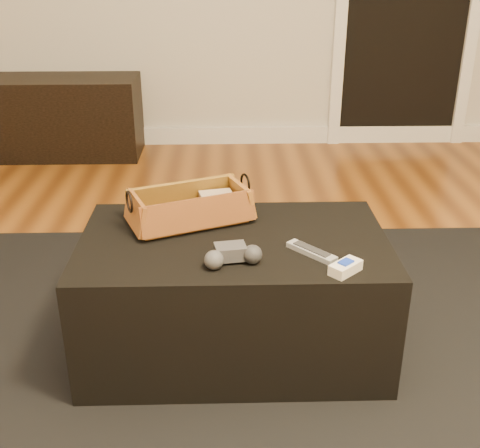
{
  "coord_description": "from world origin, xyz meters",
  "views": [
    {
      "loc": [
        0.06,
        -1.48,
        1.29
      ],
      "look_at": [
        0.11,
        0.25,
        0.49
      ],
      "focal_mm": 45.0,
      "sensor_mm": 36.0,
      "label": 1
    }
  ],
  "objects_px": {
    "game_controller": "(232,255)",
    "silver_remote": "(312,252)",
    "wicker_basket": "(190,209)",
    "ottoman": "(234,294)",
    "tv_remote": "(186,217)",
    "media_cabinet": "(39,117)",
    "cream_gadget": "(346,267)"
  },
  "relations": [
    {
      "from": "ottoman",
      "to": "silver_remote",
      "type": "relative_size",
      "value": 6.38
    },
    {
      "from": "media_cabinet",
      "to": "game_controller",
      "type": "bearing_deg",
      "value": -62.49
    },
    {
      "from": "media_cabinet",
      "to": "silver_remote",
      "type": "distance_m",
      "value": 2.8
    },
    {
      "from": "ottoman",
      "to": "cream_gadget",
      "type": "relative_size",
      "value": 9.2
    },
    {
      "from": "media_cabinet",
      "to": "cream_gadget",
      "type": "height_order",
      "value": "media_cabinet"
    },
    {
      "from": "ottoman",
      "to": "cream_gadget",
      "type": "bearing_deg",
      "value": -36.32
    },
    {
      "from": "media_cabinet",
      "to": "ottoman",
      "type": "bearing_deg",
      "value": -60.58
    },
    {
      "from": "silver_remote",
      "to": "cream_gadget",
      "type": "bearing_deg",
      "value": -54.75
    },
    {
      "from": "wicker_basket",
      "to": "game_controller",
      "type": "distance_m",
      "value": 0.34
    },
    {
      "from": "media_cabinet",
      "to": "game_controller",
      "type": "relative_size",
      "value": 7.13
    },
    {
      "from": "media_cabinet",
      "to": "tv_remote",
      "type": "bearing_deg",
      "value": -62.58
    },
    {
      "from": "wicker_basket",
      "to": "cream_gadget",
      "type": "distance_m",
      "value": 0.6
    },
    {
      "from": "game_controller",
      "to": "cream_gadget",
      "type": "xyz_separation_m",
      "value": [
        0.33,
        -0.06,
        -0.01
      ]
    },
    {
      "from": "wicker_basket",
      "to": "game_controller",
      "type": "xyz_separation_m",
      "value": [
        0.14,
        -0.31,
        -0.02
      ]
    },
    {
      "from": "tv_remote",
      "to": "cream_gadget",
      "type": "distance_m",
      "value": 0.59
    },
    {
      "from": "ottoman",
      "to": "tv_remote",
      "type": "bearing_deg",
      "value": 144.83
    },
    {
      "from": "game_controller",
      "to": "cream_gadget",
      "type": "height_order",
      "value": "game_controller"
    },
    {
      "from": "silver_remote",
      "to": "cream_gadget",
      "type": "distance_m",
      "value": 0.14
    },
    {
      "from": "game_controller",
      "to": "silver_remote",
      "type": "relative_size",
      "value": 1.19
    },
    {
      "from": "tv_remote",
      "to": "silver_remote",
      "type": "height_order",
      "value": "tv_remote"
    },
    {
      "from": "tv_remote",
      "to": "silver_remote",
      "type": "relative_size",
      "value": 1.39
    },
    {
      "from": "cream_gadget",
      "to": "ottoman",
      "type": "bearing_deg",
      "value": 143.68
    },
    {
      "from": "wicker_basket",
      "to": "cream_gadget",
      "type": "relative_size",
      "value": 4.23
    },
    {
      "from": "tv_remote",
      "to": "game_controller",
      "type": "height_order",
      "value": "game_controller"
    },
    {
      "from": "tv_remote",
      "to": "wicker_basket",
      "type": "xyz_separation_m",
      "value": [
        0.01,
        0.02,
        0.02
      ]
    },
    {
      "from": "ottoman",
      "to": "wicker_basket",
      "type": "relative_size",
      "value": 2.17
    },
    {
      "from": "ottoman",
      "to": "game_controller",
      "type": "bearing_deg",
      "value": -92.4
    },
    {
      "from": "wicker_basket",
      "to": "game_controller",
      "type": "relative_size",
      "value": 2.47
    },
    {
      "from": "media_cabinet",
      "to": "cream_gadget",
      "type": "relative_size",
      "value": 12.21
    },
    {
      "from": "ottoman",
      "to": "media_cabinet",
      "type": "bearing_deg",
      "value": 119.42
    },
    {
      "from": "media_cabinet",
      "to": "tv_remote",
      "type": "height_order",
      "value": "media_cabinet"
    },
    {
      "from": "cream_gadget",
      "to": "wicker_basket",
      "type": "bearing_deg",
      "value": 141.57
    }
  ]
}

